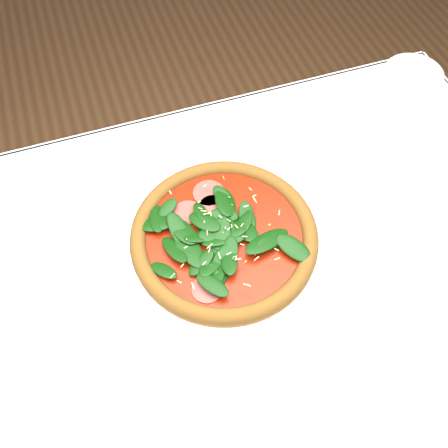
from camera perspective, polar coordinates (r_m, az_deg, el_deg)
name	(u,v)px	position (r m, az deg, el deg)	size (l,w,h in m)	color
ground	(227,397)	(1.53, 0.38, -19.18)	(6.00, 6.00, 0.00)	brown
dining_table	(229,308)	(0.91, 0.61, -9.55)	(1.21, 0.81, 0.75)	white
plate	(224,241)	(0.84, 0.02, -1.98)	(0.36, 0.36, 0.02)	white
pizza	(224,235)	(0.83, 0.02, -1.24)	(0.32, 0.32, 0.04)	#9E6526
wine_glass	(13,284)	(0.69, -22.99, -6.37)	(0.09, 0.09, 0.23)	white
saucer_far	(414,73)	(1.19, 20.89, 15.81)	(0.13, 0.13, 0.01)	white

